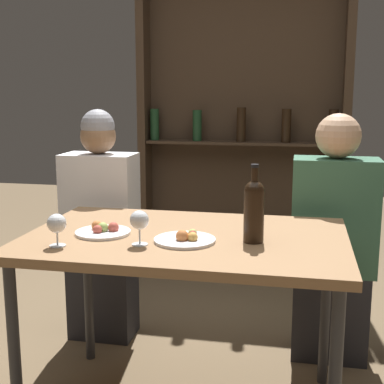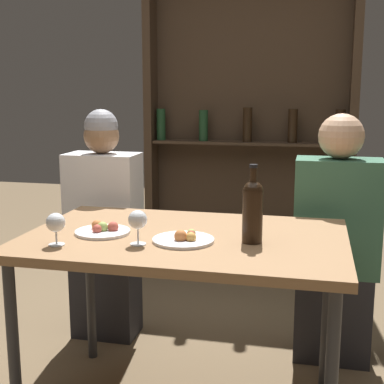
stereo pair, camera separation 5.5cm
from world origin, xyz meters
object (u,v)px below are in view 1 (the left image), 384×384
at_px(wine_glass_0, 57,224).
at_px(seated_person_left, 101,231).
at_px(wine_bottle, 254,208).
at_px(wine_glass_1, 139,221).
at_px(food_plate_1, 103,231).
at_px(seated_person_right, 333,246).
at_px(food_plate_0, 186,239).

bearing_deg(wine_glass_0, seated_person_left, 101.07).
height_order(wine_bottle, wine_glass_1, wine_bottle).
height_order(food_plate_1, seated_person_left, seated_person_left).
xyz_separation_m(food_plate_1, seated_person_right, (0.93, 0.67, -0.20)).
distance_m(food_plate_1, seated_person_left, 0.74).
bearing_deg(wine_glass_1, wine_glass_0, -165.56).
bearing_deg(seated_person_left, wine_bottle, -37.37).
height_order(wine_glass_0, food_plate_1, wine_glass_0).
relative_size(food_plate_0, food_plate_1, 1.07).
bearing_deg(food_plate_0, seated_person_left, 130.91).
distance_m(seated_person_left, seated_person_right, 1.20).
relative_size(wine_glass_1, food_plate_0, 0.56).
bearing_deg(food_plate_1, wine_bottle, 0.30).
bearing_deg(wine_glass_1, food_plate_1, 147.33).
bearing_deg(wine_glass_1, wine_bottle, 17.02).
relative_size(wine_bottle, wine_glass_1, 2.26).
relative_size(wine_glass_0, wine_glass_1, 0.93).
bearing_deg(food_plate_0, wine_glass_1, -154.23).
distance_m(food_plate_0, seated_person_left, 0.96).
height_order(wine_glass_0, wine_glass_1, wine_glass_1).
distance_m(food_plate_0, seated_person_right, 0.94).
height_order(wine_bottle, wine_glass_0, wine_bottle).
relative_size(seated_person_left, seated_person_right, 1.01).
xyz_separation_m(wine_bottle, wine_glass_1, (-0.41, -0.12, -0.04)).
distance_m(wine_bottle, food_plate_0, 0.28).
relative_size(wine_bottle, seated_person_right, 0.24).
distance_m(wine_glass_0, seated_person_right, 1.37).
bearing_deg(wine_glass_1, seated_person_right, 46.66).
xyz_separation_m(wine_glass_0, wine_glass_1, (0.29, 0.07, 0.01)).
relative_size(wine_bottle, seated_person_left, 0.24).
bearing_deg(food_plate_1, wine_glass_1, -32.67).
distance_m(wine_glass_1, seated_person_right, 1.12).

